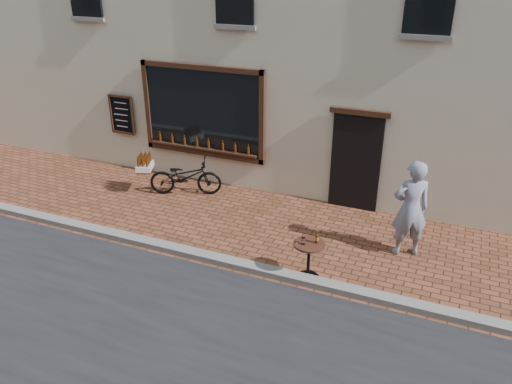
% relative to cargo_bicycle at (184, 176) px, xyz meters
% --- Properties ---
extents(ground, '(90.00, 90.00, 0.00)m').
position_rel_cargo_bicycle_xyz_m(ground, '(2.01, -2.59, -0.46)').
color(ground, '#562F1C').
rests_on(ground, ground).
extents(kerb, '(90.00, 0.25, 0.12)m').
position_rel_cargo_bicycle_xyz_m(kerb, '(2.01, -2.39, -0.40)').
color(kerb, slate).
rests_on(kerb, ground).
extents(cargo_bicycle, '(2.05, 1.25, 0.97)m').
position_rel_cargo_bicycle_xyz_m(cargo_bicycle, '(0.00, 0.00, 0.00)').
color(cargo_bicycle, black).
rests_on(cargo_bicycle, ground).
extents(bistro_table, '(0.57, 0.57, 0.97)m').
position_rel_cargo_bicycle_xyz_m(bistro_table, '(3.83, -2.22, 0.05)').
color(bistro_table, black).
rests_on(bistro_table, ground).
extents(pedestrian, '(0.84, 0.73, 1.94)m').
position_rel_cargo_bicycle_xyz_m(pedestrian, '(5.31, -0.69, 0.50)').
color(pedestrian, gray).
rests_on(pedestrian, ground).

